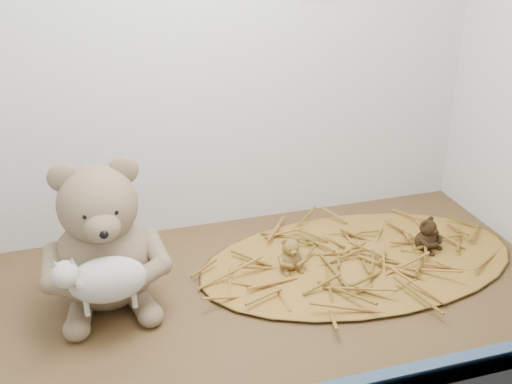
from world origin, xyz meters
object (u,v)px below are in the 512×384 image
object	(u,v)px
toy_lamb	(108,280)
mini_teddy_brown	(427,233)
mini_teddy_tan	(290,252)
main_teddy	(101,234)

from	to	relation	value
toy_lamb	mini_teddy_brown	size ratio (longest dim) A/B	2.36
mini_teddy_tan	mini_teddy_brown	size ratio (longest dim) A/B	0.96
main_teddy	mini_teddy_tan	size ratio (longest dim) A/B	4.07
mini_teddy_tan	toy_lamb	bearing A→B (deg)	-166.21
main_teddy	mini_teddy_brown	xyz separation A→B (cm)	(62.92, -2.06, -8.87)
main_teddy	toy_lamb	distance (cm)	10.24
toy_lamb	mini_teddy_brown	bearing A→B (deg)	6.95
toy_lamb	mini_teddy_brown	xyz separation A→B (cm)	(62.92, 7.67, -5.69)
main_teddy	toy_lamb	xyz separation A→B (cm)	(0.00, -9.73, -3.17)
toy_lamb	mini_teddy_tan	bearing A→B (deg)	14.30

